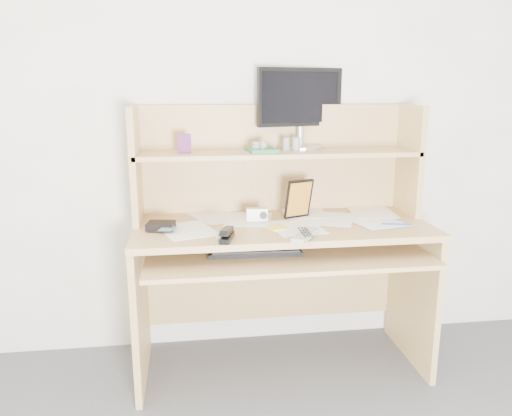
{
  "coord_description": "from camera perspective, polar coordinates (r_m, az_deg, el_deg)",
  "views": [
    {
      "loc": [
        -0.44,
        -0.78,
        1.38
      ],
      "look_at": [
        -0.13,
        1.43,
        0.84
      ],
      "focal_mm": 35.0,
      "sensor_mm": 36.0,
      "label": 1
    }
  ],
  "objects": [
    {
      "name": "digital_camera",
      "position": [
        2.41,
        0.1,
        -0.75
      ],
      "size": [
        0.1,
        0.05,
        0.06
      ],
      "primitive_type": "cube",
      "rotation": [
        0.0,
        0.0,
        -0.06
      ],
      "color": "#B5B5B7",
      "rests_on": "paper_clutter"
    },
    {
      "name": "keyboard",
      "position": [
        2.27,
        -0.16,
        -4.84
      ],
      "size": [
        0.42,
        0.16,
        0.03
      ],
      "rotation": [
        0.0,
        0.0,
        -0.04
      ],
      "color": "black",
      "rests_on": "desk"
    },
    {
      "name": "tv_remote",
      "position": [
        2.15,
        5.65,
        -3.12
      ],
      "size": [
        0.16,
        0.2,
        0.02
      ],
      "primitive_type": "cube",
      "rotation": [
        0.0,
        0.0,
        -0.57
      ],
      "color": "#9F9F9A",
      "rests_on": "paper_clutter"
    },
    {
      "name": "desk",
      "position": [
        2.48,
        2.66,
        -2.57
      ],
      "size": [
        1.4,
        0.7,
        1.3
      ],
      "color": "tan",
      "rests_on": "floor"
    },
    {
      "name": "sticky_note_pad",
      "position": [
        2.3,
        2.48,
        -2.28
      ],
      "size": [
        0.1,
        0.1,
        0.01
      ],
      "primitive_type": "cube",
      "rotation": [
        0.0,
        0.0,
        0.36
      ],
      "color": "#FBED42",
      "rests_on": "desk"
    },
    {
      "name": "chip_stack_c",
      "position": [
        2.42,
        -0.01,
        7.0
      ],
      "size": [
        0.05,
        0.05,
        0.05
      ],
      "primitive_type": "cylinder",
      "rotation": [
        0.0,
        0.0,
        -0.37
      ],
      "color": "black",
      "rests_on": "desk"
    },
    {
      "name": "chip_stack_a",
      "position": [
        2.42,
        0.86,
        7.07
      ],
      "size": [
        0.04,
        0.04,
        0.05
      ],
      "primitive_type": "cylinder",
      "rotation": [
        0.0,
        0.0,
        0.07
      ],
      "color": "black",
      "rests_on": "desk"
    },
    {
      "name": "wallet",
      "position": [
        2.31,
        -10.82,
        -1.99
      ],
      "size": [
        0.14,
        0.12,
        0.03
      ],
      "primitive_type": "cube",
      "rotation": [
        0.0,
        0.0,
        -0.17
      ],
      "color": "black",
      "rests_on": "paper_clutter"
    },
    {
      "name": "stapler",
      "position": [
        2.12,
        -3.33,
        -2.94
      ],
      "size": [
        0.08,
        0.15,
        0.05
      ],
      "primitive_type": "cube",
      "rotation": [
        0.0,
        0.0,
        -0.28
      ],
      "color": "black",
      "rests_on": "paper_clutter"
    },
    {
      "name": "card_box",
      "position": [
        2.4,
        -8.21,
        7.29
      ],
      "size": [
        0.07,
        0.02,
        0.09
      ],
      "primitive_type": "cube",
      "rotation": [
        0.0,
        0.0,
        -0.0
      ],
      "color": "maroon",
      "rests_on": "desk"
    },
    {
      "name": "back_wall",
      "position": [
        2.62,
        1.83,
        10.65
      ],
      "size": [
        3.6,
        0.04,
        2.5
      ],
      "primitive_type": "cube",
      "color": "white",
      "rests_on": "floor"
    },
    {
      "name": "blue_pen",
      "position": [
        2.43,
        15.77,
        -1.77
      ],
      "size": [
        0.13,
        0.04,
        0.01
      ],
      "primitive_type": "cylinder",
      "rotation": [
        1.57,
        0.0,
        1.33
      ],
      "color": "#1836B7",
      "rests_on": "paper_clutter"
    },
    {
      "name": "shelf_book",
      "position": [
        2.43,
        0.63,
        6.65
      ],
      "size": [
        0.15,
        0.19,
        0.02
      ],
      "primitive_type": "cube",
      "rotation": [
        0.0,
        0.0,
        0.08
      ],
      "color": "#307A50",
      "rests_on": "desk"
    },
    {
      "name": "flip_phone",
      "position": [
        2.15,
        -3.98,
        -3.12
      ],
      "size": [
        0.05,
        0.08,
        0.02
      ],
      "primitive_type": "cube",
      "rotation": [
        0.0,
        0.0,
        -0.14
      ],
      "color": "silver",
      "rests_on": "paper_clutter"
    },
    {
      "name": "game_case",
      "position": [
        2.45,
        4.91,
        1.05
      ],
      "size": [
        0.13,
        0.06,
        0.19
      ],
      "primitive_type": "cube",
      "rotation": [
        0.0,
        0.0,
        0.37
      ],
      "color": "black",
      "rests_on": "paper_clutter"
    },
    {
      "name": "chip_stack_b",
      "position": [
        2.47,
        4.62,
        7.29
      ],
      "size": [
        0.05,
        0.05,
        0.07
      ],
      "primitive_type": "cylinder",
      "rotation": [
        0.0,
        0.0,
        -0.43
      ],
      "color": "silver",
      "rests_on": "desk"
    },
    {
      "name": "monitor",
      "position": [
        2.59,
        5.08,
        11.56
      ],
      "size": [
        0.46,
        0.23,
        0.4
      ],
      "rotation": [
        0.0,
        0.0,
        0.25
      ],
      "color": "#A7A7AC",
      "rests_on": "desk"
    },
    {
      "name": "chip_stack_d",
      "position": [
        2.48,
        3.47,
        7.29
      ],
      "size": [
        0.04,
        0.04,
        0.06
      ],
      "primitive_type": "cylinder",
      "rotation": [
        0.0,
        0.0,
        -0.14
      ],
      "color": "silver",
      "rests_on": "desk"
    },
    {
      "name": "paper_clutter",
      "position": [
        2.39,
        3.03,
        -1.75
      ],
      "size": [
        1.32,
        0.54,
        0.01
      ],
      "primitive_type": "cube",
      "color": "white",
      "rests_on": "desk"
    }
  ]
}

